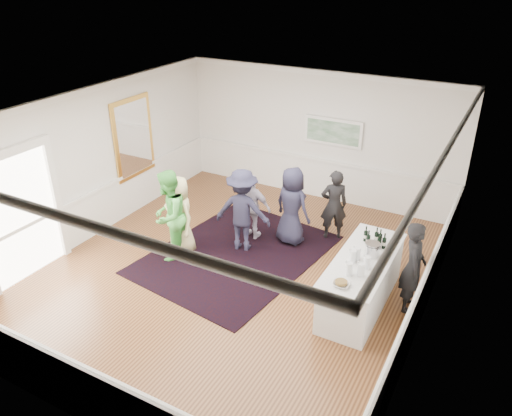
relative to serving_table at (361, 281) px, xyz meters
The scene contains 23 objects.
floor 2.49m from the serving_table, behind, with size 8.00×8.00×0.00m, color brown.
ceiling 3.66m from the serving_table, behind, with size 7.00×8.00×0.02m, color white.
wall_left 6.04m from the serving_table, behind, with size 0.02×8.00×3.20m, color white.
wall_right 1.56m from the serving_table, ahead, with size 0.02×8.00×3.20m, color white.
wall_back 4.66m from the serving_table, 122.55° to the left, with size 7.00×0.02×3.20m, color white.
wall_front 4.97m from the serving_table, 120.17° to the right, with size 7.00×0.02×3.20m, color white.
wainscoting 2.44m from the serving_table, behind, with size 7.00×8.00×1.00m, color white, non-canonical shape.
mirror 6.13m from the serving_table, 169.29° to the left, with size 0.05×1.25×1.85m.
doorway 6.31m from the serving_table, 160.46° to the right, with size 0.10×1.78×2.56m.
landscape_painting 4.47m from the serving_table, 118.42° to the left, with size 1.44×0.06×0.66m.
area_rug 2.81m from the serving_table, behind, with size 2.95×3.87×0.02m, color black.
serving_table is the anchor object (origin of this frame).
bartender 0.90m from the serving_table, 22.52° to the left, with size 0.61×0.40×1.66m, color black.
guest_tan 3.85m from the serving_table, behind, with size 0.81×0.53×1.66m, color #CCC180.
guest_green 3.92m from the serving_table, behind, with size 0.91×0.71×1.87m, color #51BC4B.
guest_lilac 3.04m from the serving_table, 157.65° to the left, with size 0.87×0.36×1.48m, color silver.
guest_dark_a 2.87m from the serving_table, 166.36° to the left, with size 1.15×0.66×1.77m, color #212036.
guest_dark_b 2.38m from the serving_table, 122.75° to the left, with size 0.57×0.38×1.58m, color black.
guest_navy 2.45m from the serving_table, 144.97° to the left, with size 0.83×0.54×1.70m, color #212036.
wine_bottles 0.81m from the serving_table, 86.40° to the left, with size 0.43×0.26×0.31m.
juice_pitchers 0.69m from the serving_table, 92.80° to the right, with size 0.38×0.62×0.24m.
ice_bucket 0.61m from the serving_table, 56.59° to the left, with size 0.26×0.26×0.24m, color silver.
nut_bowl 1.07m from the serving_table, 94.62° to the right, with size 0.26×0.26×0.08m.
Camera 1 is at (4.24, -6.97, 5.50)m, focal length 35.00 mm.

